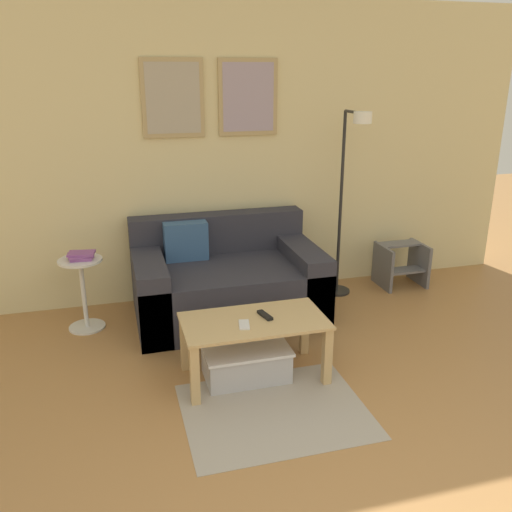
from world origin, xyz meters
The scene contains 11 objects.
wall_back centered at (0.00, 3.56, 1.29)m, with size 5.60×0.09×2.55m.
area_rug centered at (-0.16, 1.59, 0.00)m, with size 1.11×0.88×0.01m, color #A39989.
couch centered at (-0.13, 3.04, 0.29)m, with size 1.51×0.97×0.79m.
coffee_table centered at (-0.17, 2.02, 0.34)m, with size 0.95×0.50×0.42m.
storage_bin centered at (-0.23, 2.01, 0.11)m, with size 0.57×0.36×0.23m.
floor_lamp centered at (0.96, 3.10, 0.97)m, with size 0.25×0.52×1.66m.
side_table centered at (-1.28, 3.08, 0.35)m, with size 0.34×0.34×0.58m.
book_stack centered at (-1.26, 3.08, 0.61)m, with size 0.22×0.17×0.05m.
remote_control centered at (-0.09, 2.04, 0.43)m, with size 0.04×0.15×0.02m, color black.
cell_phone centered at (-0.25, 1.96, 0.42)m, with size 0.07×0.14×0.01m, color silver.
step_stool centered at (1.63, 3.24, 0.22)m, with size 0.42×0.37×0.40m.
Camera 1 is at (-1.02, -1.09, 1.96)m, focal length 38.00 mm.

